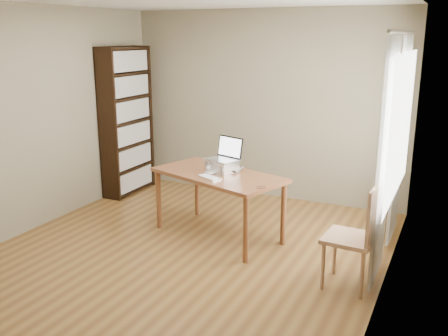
# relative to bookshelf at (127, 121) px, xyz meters

# --- Properties ---
(room) EXTENTS (4.04, 4.54, 2.64)m
(room) POSITION_rel_bookshelf_xyz_m (1.86, -1.54, 0.25)
(room) COLOR brown
(room) RESTS_ON ground
(bookshelf) EXTENTS (0.30, 0.90, 2.10)m
(bookshelf) POSITION_rel_bookshelf_xyz_m (0.00, 0.00, 0.00)
(bookshelf) COLOR black
(bookshelf) RESTS_ON ground
(curtains) EXTENTS (0.03, 1.90, 2.25)m
(curtains) POSITION_rel_bookshelf_xyz_m (3.75, -0.75, 0.12)
(curtains) COLOR silver
(curtains) RESTS_ON ground
(desk) EXTENTS (1.65, 1.18, 0.75)m
(desk) POSITION_rel_bookshelf_xyz_m (1.94, -0.96, -0.39)
(desk) COLOR brown
(desk) RESTS_ON ground
(laptop_stand) EXTENTS (0.32, 0.25, 0.13)m
(laptop_stand) POSITION_rel_bookshelf_xyz_m (1.94, -0.88, -0.22)
(laptop_stand) COLOR silver
(laptop_stand) RESTS_ON desk
(laptop) EXTENTS (0.41, 0.40, 0.25)m
(laptop) POSITION_rel_bookshelf_xyz_m (1.94, -0.82, -0.11)
(laptop) COLOR silver
(laptop) RESTS_ON laptop_stand
(keyboard) EXTENTS (0.31, 0.23, 0.02)m
(keyboard) POSITION_rel_bookshelf_xyz_m (1.94, -1.18, -0.29)
(keyboard) COLOR silver
(keyboard) RESTS_ON desk
(coaster) EXTENTS (0.10, 0.10, 0.01)m
(coaster) POSITION_rel_bookshelf_xyz_m (2.57, -1.26, -0.30)
(coaster) COLOR brown
(coaster) RESTS_ON desk
(cat) EXTENTS (0.26, 0.49, 0.16)m
(cat) POSITION_rel_bookshelf_xyz_m (1.95, -0.85, -0.23)
(cat) COLOR #453F36
(cat) RESTS_ON desk
(chair) EXTENTS (0.46, 0.46, 0.99)m
(chair) POSITION_rel_bookshelf_xyz_m (3.61, -1.52, -0.51)
(chair) COLOR tan
(chair) RESTS_ON ground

